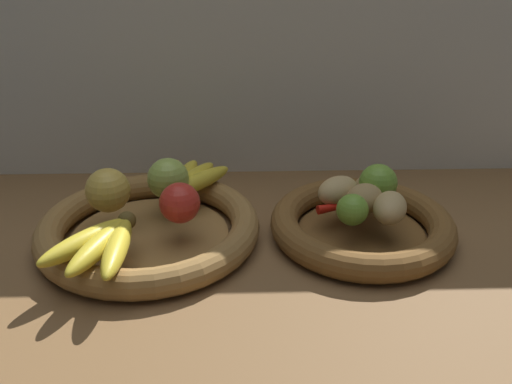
{
  "coord_description": "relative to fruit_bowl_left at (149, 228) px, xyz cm",
  "views": [
    {
      "loc": [
        -3.93,
        -80.87,
        48.89
      ],
      "look_at": [
        -1.56,
        0.23,
        8.83
      ],
      "focal_mm": 37.72,
      "sensor_mm": 36.0,
      "label": 1
    }
  ],
  "objects": [
    {
      "name": "fruit_bowl_left",
      "position": [
        0.0,
        0.0,
        0.0
      ],
      "size": [
        38.21,
        38.21,
        4.83
      ],
      "color": "olive",
      "rests_on": "ground_plane"
    },
    {
      "name": "back_wall",
      "position": [
        20.02,
        29.77,
        25.27
      ],
      "size": [
        140.0,
        3.0,
        55.0
      ],
      "color": "silver",
      "rests_on": "ground_plane"
    },
    {
      "name": "apple_red_right",
      "position": [
        5.86,
        -2.45,
        5.99
      ],
      "size": [
        6.78,
        6.78,
        6.78
      ],
      "primitive_type": "sphere",
      "color": "red",
      "rests_on": "fruit_bowl_left"
    },
    {
      "name": "ground_plane",
      "position": [
        20.02,
        -0.23,
        -3.73
      ],
      "size": [
        140.0,
        90.0,
        3.0
      ],
      "primitive_type": "cube",
      "color": "brown"
    },
    {
      "name": "potato_small",
      "position": [
        40.47,
        -3.53,
        5.12
      ],
      "size": [
        7.9,
        9.34,
        5.04
      ],
      "primitive_type": "ellipsoid",
      "rotation": [
        0.0,
        0.0,
        4.35
      ],
      "color": "tan",
      "rests_on": "fruit_bowl_right"
    },
    {
      "name": "lime_far",
      "position": [
        40.27,
        4.28,
        5.99
      ],
      "size": [
        6.78,
        6.78,
        6.78
      ],
      "primitive_type": "sphere",
      "color": "#6B9E33",
      "rests_on": "fruit_bowl_right"
    },
    {
      "name": "lime_near",
      "position": [
        34.09,
        -4.28,
        5.24
      ],
      "size": [
        5.29,
        5.29,
        5.29
      ],
      "primitive_type": "sphere",
      "color": "#6B9E33",
      "rests_on": "fruit_bowl_right"
    },
    {
      "name": "apple_golden_left",
      "position": [
        -6.74,
        1.79,
        6.41
      ],
      "size": [
        7.63,
        7.63,
        7.63
      ],
      "primitive_type": "sphere",
      "color": "gold",
      "rests_on": "fruit_bowl_left"
    },
    {
      "name": "banana_bunch_front",
      "position": [
        -4.97,
        -12.03,
        4.26
      ],
      "size": [
        13.29,
        17.76,
        3.31
      ],
      "color": "yellow",
      "rests_on": "fruit_bowl_left"
    },
    {
      "name": "apple_green_back",
      "position": [
        2.94,
        6.39,
        6.33
      ],
      "size": [
        7.46,
        7.46,
        7.46
      ],
      "primitive_type": "sphere",
      "color": "#99B74C",
      "rests_on": "fruit_bowl_left"
    },
    {
      "name": "banana_bunch_back",
      "position": [
        5.76,
        10.84,
        4.14
      ],
      "size": [
        12.95,
        16.68,
        3.09
      ],
      "color": "yellow",
      "rests_on": "fruit_bowl_left"
    },
    {
      "name": "potato_oblong",
      "position": [
        32.97,
        3.09,
        5.12
      ],
      "size": [
        9.77,
        9.16,
        5.04
      ],
      "primitive_type": "ellipsoid",
      "rotation": [
        0.0,
        0.0,
        3.76
      ],
      "color": "tan",
      "rests_on": "fruit_bowl_right"
    },
    {
      "name": "chili_pepper",
      "position": [
        35.41,
        1.3,
        3.41
      ],
      "size": [
        13.32,
        5.74,
        1.62
      ],
      "primitive_type": "cone",
      "rotation": [
        0.0,
        1.57,
        0.32
      ],
      "color": "red",
      "rests_on": "fruit_bowl_right"
    },
    {
      "name": "fruit_bowl_right",
      "position": [
        36.94,
        -0.0,
        0.01
      ],
      "size": [
        31.99,
        31.99,
        4.83
      ],
      "color": "brown",
      "rests_on": "ground_plane"
    },
    {
      "name": "potato_large",
      "position": [
        36.94,
        -0.0,
        5.16
      ],
      "size": [
        8.85,
        8.65,
        5.12
      ],
      "primitive_type": "ellipsoid",
      "rotation": [
        0.0,
        0.0,
        3.77
      ],
      "color": "#A38451",
      "rests_on": "fruit_bowl_right"
    },
    {
      "name": "potato_back",
      "position": [
        39.15,
        4.85,
        4.62
      ],
      "size": [
        6.29,
        7.93,
        4.04
      ],
      "primitive_type": "ellipsoid",
      "rotation": [
        0.0,
        0.0,
        4.84
      ],
      "color": "#A38451",
      "rests_on": "fruit_bowl_right"
    }
  ]
}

